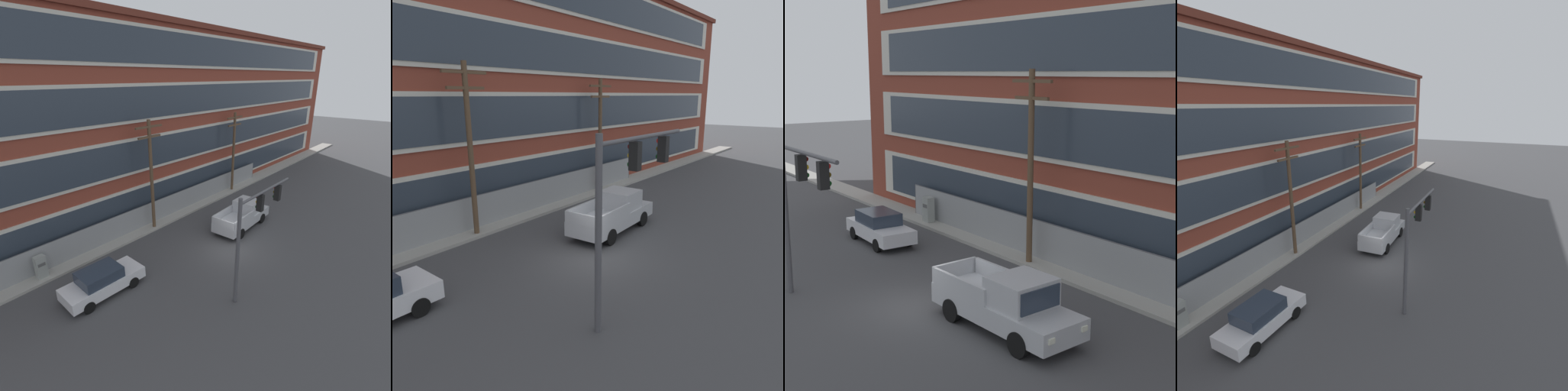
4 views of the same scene
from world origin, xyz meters
TOP-DOWN VIEW (x-y plane):
  - ground_plane at (0.00, 0.00)m, footprint 160.00×160.00m
  - sidewalk_building_side at (0.00, 6.77)m, footprint 80.00×1.69m
  - brick_mill_building at (7.40, 13.57)m, footprint 53.23×12.49m
  - chain_link_fence at (1.32, 7.02)m, footprint 27.07×0.06m
  - traffic_signal_mast at (-2.70, -3.23)m, footprint 5.19×0.43m
  - pickup_truck_silver at (3.57, 1.23)m, footprint 5.72×2.23m
  - utility_pole_near_corner at (-1.26, 6.34)m, footprint 2.39×0.26m
  - utility_pole_midblock at (9.83, 6.50)m, footprint 2.47×0.26m

SIDE VIEW (x-z plane):
  - ground_plane at x=0.00m, z-range 0.00..0.00m
  - sidewalk_building_side at x=0.00m, z-range 0.00..0.16m
  - pickup_truck_silver at x=3.57m, z-range -0.06..1.98m
  - chain_link_fence at x=1.32m, z-range 0.02..1.91m
  - traffic_signal_mast at x=-2.70m, z-range 1.24..7.19m
  - utility_pole_midblock at x=9.83m, z-range 0.45..8.47m
  - utility_pole_near_corner at x=-1.26m, z-range 0.45..8.89m
  - brick_mill_building at x=7.40m, z-range 0.01..15.26m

